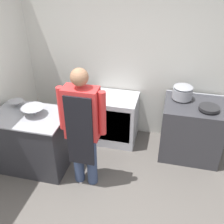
# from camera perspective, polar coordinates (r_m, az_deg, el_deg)

# --- Properties ---
(wall_back) EXTENTS (8.00, 0.05, 2.70)m
(wall_back) POSITION_cam_1_polar(r_m,az_deg,el_deg) (4.23, 2.68, 11.76)
(wall_back) COLOR silver
(wall_back) RESTS_ON ground_plane
(prep_counter) EXTENTS (1.02, 0.71, 0.87)m
(prep_counter) POSITION_cam_1_polar(r_m,az_deg,el_deg) (3.98, -16.72, -5.98)
(prep_counter) COLOR #2D2D33
(prep_counter) RESTS_ON ground_plane
(stove) EXTENTS (0.87, 0.72, 0.90)m
(stove) POSITION_cam_1_polar(r_m,az_deg,el_deg) (4.21, 16.74, -3.69)
(stove) COLOR #38383D
(stove) RESTS_ON ground_plane
(fridge_unit) EXTENTS (0.72, 0.59, 0.80)m
(fridge_unit) POSITION_cam_1_polar(r_m,az_deg,el_deg) (4.36, 0.62, -1.49)
(fridge_unit) COLOR silver
(fridge_unit) RESTS_ON ground_plane
(person_cook) EXTENTS (0.60, 0.24, 1.69)m
(person_cook) POSITION_cam_1_polar(r_m,az_deg,el_deg) (3.25, -6.46, -2.76)
(person_cook) COLOR #38476B
(person_cook) RESTS_ON ground_plane
(mixing_bowl) EXTENTS (0.32, 0.32, 0.12)m
(mixing_bowl) POSITION_cam_1_polar(r_m,az_deg,el_deg) (3.70, -16.75, 0.22)
(mixing_bowl) COLOR #9EA0A8
(mixing_bowl) RESTS_ON prep_counter
(small_bowl) EXTENTS (0.21, 0.21, 0.08)m
(small_bowl) POSITION_cam_1_polar(r_m,az_deg,el_deg) (4.00, -20.03, 1.74)
(small_bowl) COLOR #9EA0A8
(small_bowl) RESTS_ON prep_counter
(stock_pot) EXTENTS (0.30, 0.30, 0.21)m
(stock_pot) POSITION_cam_1_polar(r_m,az_deg,el_deg) (4.02, 15.14, 4.27)
(stock_pot) COLOR #9EA0A8
(stock_pot) RESTS_ON stove
(saute_pan) EXTENTS (0.28, 0.28, 0.04)m
(saute_pan) POSITION_cam_1_polar(r_m,az_deg,el_deg) (3.88, 20.39, 0.84)
(saute_pan) COLOR #262628
(saute_pan) RESTS_ON stove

